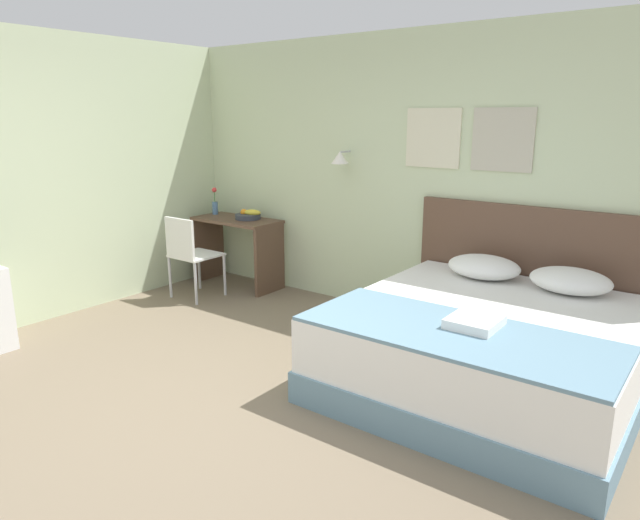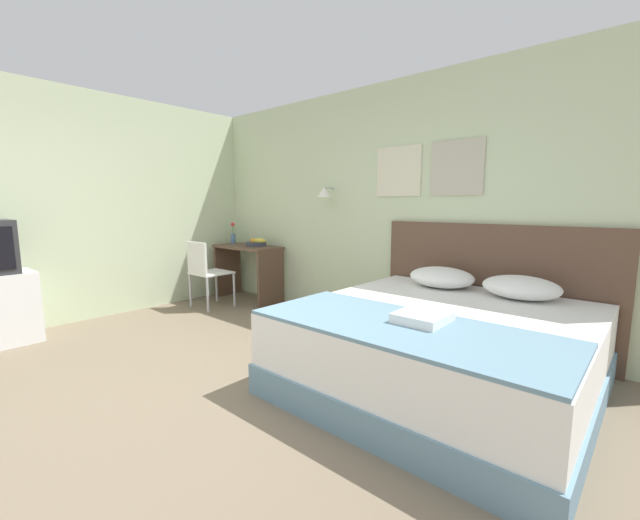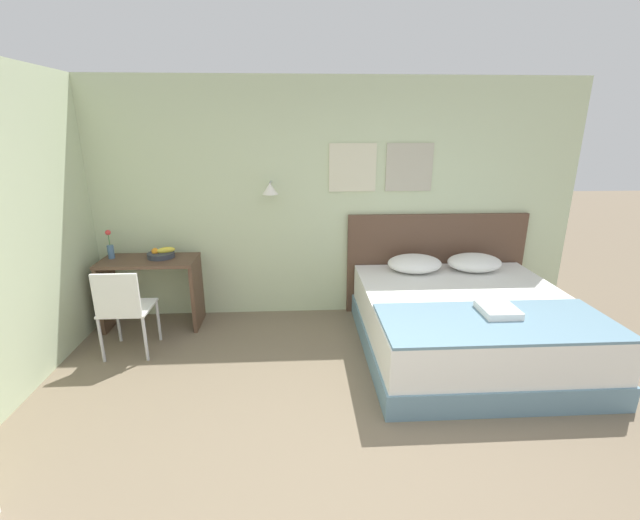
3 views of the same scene
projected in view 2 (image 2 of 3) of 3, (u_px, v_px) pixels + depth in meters
ground_plane at (139, 410)px, 2.61m from camera, size 24.00×24.00×0.00m
wall_back at (373, 206)px, 4.46m from camera, size 5.83×0.31×2.65m
wall_left at (3, 207)px, 3.97m from camera, size 0.06×5.71×2.65m
bed at (440, 349)px, 2.90m from camera, size 1.97×2.02×0.59m
headboard at (490, 288)px, 3.64m from camera, size 2.09×0.06×1.18m
pillow_left at (441, 277)px, 3.61m from camera, size 0.59×0.46×0.19m
pillow_right at (521, 287)px, 3.17m from camera, size 0.59×0.46×0.19m
throw_blanket at (402, 326)px, 2.42m from camera, size 1.91×0.81×0.02m
folded_towel_near_foot at (423, 317)px, 2.48m from camera, size 0.30×0.33×0.06m
desk at (248, 263)px, 5.55m from camera, size 1.01×0.49×0.77m
desk_chair at (205, 269)px, 5.09m from camera, size 0.45×0.45×0.88m
fruit_bowl at (256, 243)px, 5.48m from camera, size 0.30×0.28×0.11m
flower_vase at (233, 236)px, 5.80m from camera, size 0.07×0.07×0.31m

